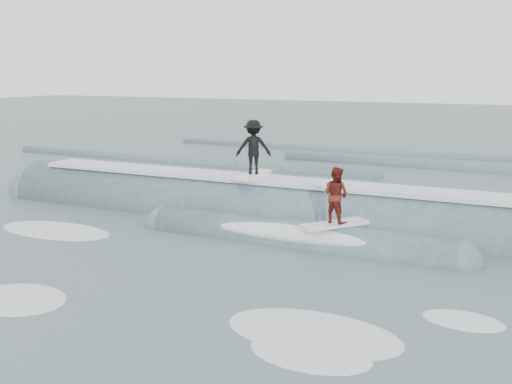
% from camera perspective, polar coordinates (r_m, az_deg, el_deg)
% --- Properties ---
extents(ground, '(160.00, 160.00, 0.00)m').
position_cam_1_polar(ground, '(14.87, -6.67, -7.19)').
color(ground, '#3D5459').
rests_on(ground, ground).
extents(breaking_wave, '(22.69, 4.10, 2.64)m').
position_cam_1_polar(breaking_wave, '(18.90, 1.54, -2.82)').
color(breaking_wave, '#3A5561').
rests_on(breaking_wave, ground).
extents(surfer_black, '(1.34, 2.00, 1.91)m').
position_cam_1_polar(surfer_black, '(19.02, -0.26, 4.32)').
color(surfer_black, white).
rests_on(surfer_black, ground).
extents(surfer_red, '(1.69, 1.90, 1.67)m').
position_cam_1_polar(surfer_red, '(15.93, 7.97, -0.68)').
color(surfer_red, white).
rests_on(surfer_red, ground).
extents(whitewater, '(14.84, 6.46, 0.10)m').
position_cam_1_polar(whitewater, '(13.70, -8.68, -8.94)').
color(whitewater, white).
rests_on(whitewater, ground).
extents(far_swells, '(37.72, 8.65, 0.80)m').
position_cam_1_polar(far_swells, '(31.10, 9.08, 2.85)').
color(far_swells, '#3A5561').
rests_on(far_swells, ground).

